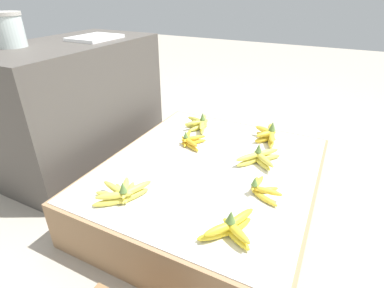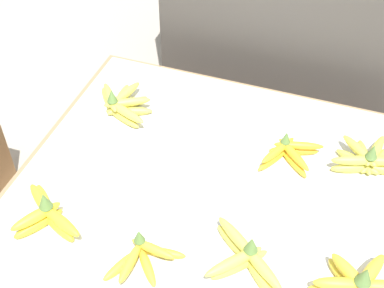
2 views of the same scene
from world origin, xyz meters
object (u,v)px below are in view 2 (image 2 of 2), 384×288
object	(u,v)px
banana_bunch_front_left	(46,214)
banana_bunch_middle_left	(121,104)
banana_bunch_front_right	(359,283)
banana_bunch_middle_midright	(288,152)
banana_bunch_front_midleft	(143,257)
banana_bunch_front_midright	(245,258)
banana_bunch_middle_right	(368,159)

from	to	relation	value
banana_bunch_front_left	banana_bunch_middle_left	size ratio (longest dim) A/B	0.97
banana_bunch_front_right	banana_bunch_middle_midright	xyz separation A→B (m)	(-0.24, 0.37, -0.01)
banana_bunch_front_midleft	banana_bunch_front_midright	xyz separation A→B (m)	(0.23, 0.07, 0.01)
banana_bunch_front_midleft	banana_bunch_middle_midright	size ratio (longest dim) A/B	1.00
banana_bunch_middle_midright	banana_bunch_middle_right	bearing A→B (deg)	11.30
banana_bunch_front_midleft	banana_bunch_front_right	distance (m)	0.50
banana_bunch_front_midright	banana_bunch_middle_midright	size ratio (longest dim) A/B	1.24
banana_bunch_middle_left	banana_bunch_middle_midright	xyz separation A→B (m)	(0.54, -0.03, -0.00)
banana_bunch_middle_right	banana_bunch_front_right	bearing A→B (deg)	-86.79
banana_bunch_middle_left	banana_bunch_front_midleft	bearing A→B (deg)	-60.11
banana_bunch_front_midleft	banana_bunch_middle_left	world-z (taller)	banana_bunch_middle_left
banana_bunch_front_midright	banana_bunch_middle_left	bearing A→B (deg)	140.87
banana_bunch_middle_left	banana_bunch_middle_midright	bearing A→B (deg)	-3.58
banana_bunch_front_left	banana_bunch_front_midleft	size ratio (longest dim) A/B	1.25
banana_bunch_front_right	banana_bunch_middle_right	size ratio (longest dim) A/B	1.07
banana_bunch_front_left	banana_bunch_front_right	xyz separation A→B (m)	(0.77, 0.06, 0.00)
banana_bunch_front_midright	banana_bunch_middle_midright	bearing A→B (deg)	86.80
banana_bunch_middle_midright	banana_bunch_front_right	bearing A→B (deg)	-56.88
banana_bunch_front_left	banana_bunch_middle_midright	size ratio (longest dim) A/B	1.25
banana_bunch_front_left	banana_bunch_front_midleft	bearing A→B (deg)	-6.50
banana_bunch_middle_left	banana_bunch_middle_midright	size ratio (longest dim) A/B	1.29
banana_bunch_front_left	banana_bunch_middle_midright	bearing A→B (deg)	38.89
banana_bunch_middle_midright	banana_bunch_front_midleft	bearing A→B (deg)	-118.79
banana_bunch_front_left	banana_bunch_front_right	world-z (taller)	banana_bunch_front_right
banana_bunch_front_midleft	banana_bunch_middle_right	xyz separation A→B (m)	(0.47, 0.50, 0.00)
banana_bunch_front_midleft	banana_bunch_middle_left	bearing A→B (deg)	119.89
banana_bunch_front_midleft	banana_bunch_front_right	world-z (taller)	banana_bunch_front_right
banana_bunch_front_left	banana_bunch_front_right	distance (m)	0.77
banana_bunch_front_midleft	banana_bunch_middle_right	distance (m)	0.69
banana_bunch_front_left	banana_bunch_middle_left	xyz separation A→B (m)	(-0.01, 0.46, -0.01)
banana_bunch_front_left	banana_bunch_middle_midright	xyz separation A→B (m)	(0.53, 0.43, -0.01)
banana_bunch_front_midleft	banana_bunch_middle_right	world-z (taller)	banana_bunch_middle_right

